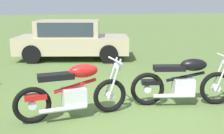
% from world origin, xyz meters
% --- Properties ---
extents(ground_plane, '(120.00, 120.00, 0.00)m').
position_xyz_m(ground_plane, '(0.00, 0.00, 0.00)').
color(ground_plane, '#567038').
extents(motorcycle_red, '(2.02, 0.64, 1.02)m').
position_xyz_m(motorcycle_red, '(-1.05, 0.23, 0.48)').
color(motorcycle_red, black).
rests_on(motorcycle_red, ground).
extents(motorcycle_black, '(2.00, 0.86, 1.02)m').
position_xyz_m(motorcycle_black, '(1.12, 0.16, 0.48)').
color(motorcycle_black, black).
rests_on(motorcycle_black, ground).
extents(car_beige, '(4.38, 2.88, 1.43)m').
position_xyz_m(car_beige, '(-0.13, 5.66, 0.80)').
color(car_beige, '#BCAD8C').
rests_on(car_beige, ground).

